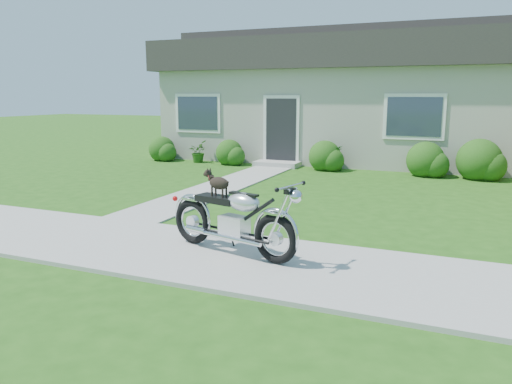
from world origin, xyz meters
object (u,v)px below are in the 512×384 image
house (350,96)px  potted_plant_right (337,158)px  potted_plant_left (198,151)px  motorcycle_with_dog (234,218)px

house → potted_plant_right: house is taller
potted_plant_left → motorcycle_with_dog: 9.99m
potted_plant_right → motorcycle_with_dog: bearing=-85.7°
house → potted_plant_left: size_ratio=17.48×
potted_plant_left → motorcycle_with_dog: bearing=-57.6°
house → potted_plant_left: 5.79m
house → potted_plant_right: (0.42, -3.44, -1.79)m
house → motorcycle_with_dog: (1.06, -11.88, -1.61)m
potted_plant_left → potted_plant_right: (4.72, 0.00, 0.01)m
motorcycle_with_dog → potted_plant_left: bearing=136.7°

